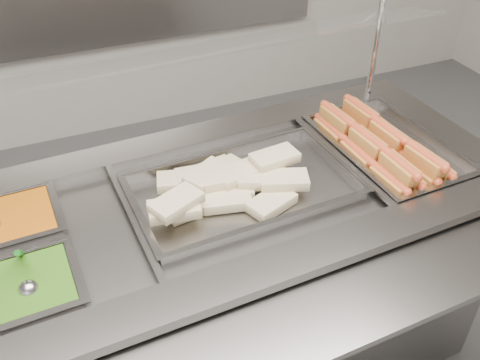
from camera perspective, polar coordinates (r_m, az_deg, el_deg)
name	(u,v)px	position (r m, az deg, el deg)	size (l,w,h in m)	color
steam_counter	(228,288)	(1.95, -1.33, -11.40)	(1.89, 0.90, 0.89)	slate
tray_rail	(309,319)	(1.37, 7.40, -14.46)	(1.78, 0.44, 0.05)	slate
sneeze_guard	(194,55)	(1.64, -4.91, 13.19)	(1.64, 0.36, 0.43)	silver
pan_hotdogs	(385,153)	(1.95, 15.23, 2.76)	(0.36, 0.56, 0.10)	gray
pan_wraps	(243,191)	(1.69, 0.30, -1.23)	(0.69, 0.42, 0.07)	gray
pan_beans	(7,230)	(1.71, -23.60, -4.93)	(0.31, 0.25, 0.10)	gray
pan_peas	(19,299)	(1.49, -22.47, -11.64)	(0.31, 0.25, 0.10)	gray
hotdogs_in_buns	(379,145)	(1.91, 14.61, 3.66)	(0.25, 0.52, 0.12)	#AA6023
tortilla_wraps	(224,184)	(1.65, -1.73, -0.44)	(0.52, 0.35, 0.10)	#D3BB8D
serving_spoon	(27,283)	(1.45, -21.75, -10.19)	(0.06, 0.17, 0.14)	#B7B7BC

